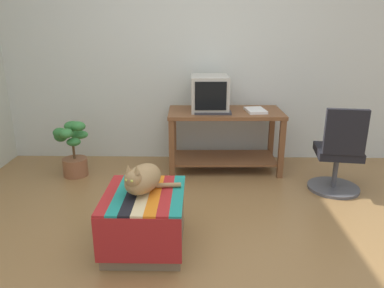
{
  "coord_description": "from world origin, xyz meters",
  "views": [
    {
      "loc": [
        -0.0,
        -2.47,
        1.63
      ],
      "look_at": [
        -0.06,
        0.85,
        0.55
      ],
      "focal_mm": 34.45,
      "sensor_mm": 36.0,
      "label": 1
    }
  ],
  "objects_px": {
    "desk": "(225,130)",
    "cat": "(143,179)",
    "potted_plant": "(73,149)",
    "book": "(256,110)",
    "keyboard": "(213,113)",
    "ottoman_with_blanket": "(145,220)",
    "office_chair": "(339,156)",
    "tv_monitor": "(210,94)"
  },
  "relations": [
    {
      "from": "potted_plant",
      "to": "ottoman_with_blanket",
      "type": "bearing_deg",
      "value": -54.3
    },
    {
      "from": "desk",
      "to": "cat",
      "type": "relative_size",
      "value": 2.87
    },
    {
      "from": "desk",
      "to": "tv_monitor",
      "type": "distance_m",
      "value": 0.45
    },
    {
      "from": "desk",
      "to": "book",
      "type": "relative_size",
      "value": 4.55
    },
    {
      "from": "potted_plant",
      "to": "office_chair",
      "type": "bearing_deg",
      "value": -7.82
    },
    {
      "from": "book",
      "to": "desk",
      "type": "bearing_deg",
      "value": 165.48
    },
    {
      "from": "tv_monitor",
      "to": "book",
      "type": "relative_size",
      "value": 1.67
    },
    {
      "from": "tv_monitor",
      "to": "cat",
      "type": "relative_size",
      "value": 1.05
    },
    {
      "from": "potted_plant",
      "to": "office_chair",
      "type": "relative_size",
      "value": 0.71
    },
    {
      "from": "desk",
      "to": "tv_monitor",
      "type": "bearing_deg",
      "value": 168.77
    },
    {
      "from": "ottoman_with_blanket",
      "to": "office_chair",
      "type": "relative_size",
      "value": 0.78
    },
    {
      "from": "desk",
      "to": "office_chair",
      "type": "distance_m",
      "value": 1.25
    },
    {
      "from": "desk",
      "to": "cat",
      "type": "xyz_separation_m",
      "value": [
        -0.72,
        -1.58,
        0.07
      ]
    },
    {
      "from": "cat",
      "to": "potted_plant",
      "type": "height_order",
      "value": "cat"
    },
    {
      "from": "ottoman_with_blanket",
      "to": "cat",
      "type": "distance_m",
      "value": 0.33
    },
    {
      "from": "keyboard",
      "to": "potted_plant",
      "type": "bearing_deg",
      "value": -177.27
    },
    {
      "from": "cat",
      "to": "office_chair",
      "type": "xyz_separation_m",
      "value": [
        1.81,
        0.98,
        -0.16
      ]
    },
    {
      "from": "tv_monitor",
      "to": "book",
      "type": "height_order",
      "value": "tv_monitor"
    },
    {
      "from": "book",
      "to": "tv_monitor",
      "type": "bearing_deg",
      "value": 164.28
    },
    {
      "from": "tv_monitor",
      "to": "office_chair",
      "type": "bearing_deg",
      "value": -27.87
    },
    {
      "from": "keyboard",
      "to": "cat",
      "type": "xyz_separation_m",
      "value": [
        -0.57,
        -1.44,
        -0.16
      ]
    },
    {
      "from": "keyboard",
      "to": "book",
      "type": "distance_m",
      "value": 0.49
    },
    {
      "from": "desk",
      "to": "keyboard",
      "type": "height_order",
      "value": "keyboard"
    },
    {
      "from": "ottoman_with_blanket",
      "to": "keyboard",
      "type": "bearing_deg",
      "value": 68.99
    },
    {
      "from": "desk",
      "to": "ottoman_with_blanket",
      "type": "bearing_deg",
      "value": -115.22
    },
    {
      "from": "book",
      "to": "ottoman_with_blanket",
      "type": "distance_m",
      "value": 1.94
    },
    {
      "from": "cat",
      "to": "potted_plant",
      "type": "bearing_deg",
      "value": 146.14
    },
    {
      "from": "ottoman_with_blanket",
      "to": "book",
      "type": "bearing_deg",
      "value": 56.33
    },
    {
      "from": "keyboard",
      "to": "book",
      "type": "height_order",
      "value": "book"
    },
    {
      "from": "tv_monitor",
      "to": "book",
      "type": "xyz_separation_m",
      "value": [
        0.51,
        -0.07,
        -0.18
      ]
    },
    {
      "from": "tv_monitor",
      "to": "office_chair",
      "type": "relative_size",
      "value": 0.53
    },
    {
      "from": "desk",
      "to": "ottoman_with_blanket",
      "type": "relative_size",
      "value": 1.86
    },
    {
      "from": "tv_monitor",
      "to": "desk",
      "type": "bearing_deg",
      "value": -11.23
    },
    {
      "from": "potted_plant",
      "to": "desk",
      "type": "bearing_deg",
      "value": 7.39
    },
    {
      "from": "book",
      "to": "office_chair",
      "type": "height_order",
      "value": "office_chair"
    },
    {
      "from": "desk",
      "to": "office_chair",
      "type": "height_order",
      "value": "office_chair"
    },
    {
      "from": "tv_monitor",
      "to": "cat",
      "type": "xyz_separation_m",
      "value": [
        -0.54,
        -1.61,
        -0.34
      ]
    },
    {
      "from": "book",
      "to": "cat",
      "type": "bearing_deg",
      "value": -132.29
    },
    {
      "from": "book",
      "to": "cat",
      "type": "height_order",
      "value": "book"
    },
    {
      "from": "desk",
      "to": "potted_plant",
      "type": "height_order",
      "value": "desk"
    },
    {
      "from": "potted_plant",
      "to": "office_chair",
      "type": "distance_m",
      "value": 2.82
    },
    {
      "from": "book",
      "to": "cat",
      "type": "xyz_separation_m",
      "value": [
        -1.05,
        -1.54,
        -0.17
      ]
    }
  ]
}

